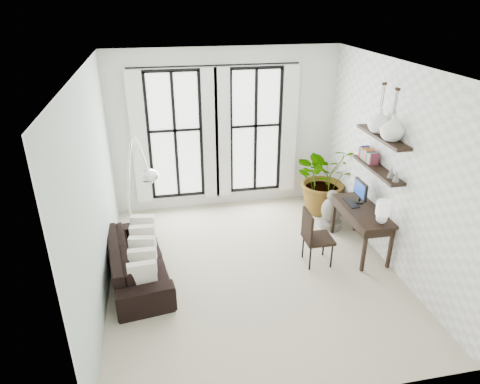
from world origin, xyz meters
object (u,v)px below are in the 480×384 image
object	(u,v)px
desk	(364,214)
desk_chair	(313,234)
sofa	(138,260)
plant	(325,178)
buddha	(331,212)
arc_lamp	(136,169)

from	to	relation	value
desk	desk_chair	size ratio (longest dim) A/B	1.39
sofa	desk_chair	distance (m)	2.82
plant	desk	distance (m)	1.59
buddha	plant	bearing A→B (deg)	80.92
desk_chair	arc_lamp	xyz separation A→B (m)	(-2.70, 0.59, 1.13)
sofa	desk	bearing A→B (deg)	-97.79
desk_chair	sofa	bearing A→B (deg)	177.07
sofa	buddha	xyz separation A→B (m)	(3.58, 0.90, 0.02)
plant	arc_lamp	world-z (taller)	arc_lamp
desk	arc_lamp	world-z (taller)	arc_lamp
plant	buddha	world-z (taller)	plant
plant	desk	size ratio (longest dim) A/B	1.09
arc_lamp	desk_chair	bearing A→B (deg)	-12.32
sofa	buddha	distance (m)	3.69
sofa	desk_chair	world-z (taller)	desk_chair
plant	arc_lamp	size ratio (longest dim) A/B	0.66
sofa	plant	world-z (taller)	plant
plant	buddha	xyz separation A→B (m)	(-0.11, -0.69, -0.40)
sofa	plant	distance (m)	4.04
desk	desk_chair	distance (m)	0.97
plant	desk_chair	bearing A→B (deg)	-116.35
plant	buddha	bearing A→B (deg)	-99.08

